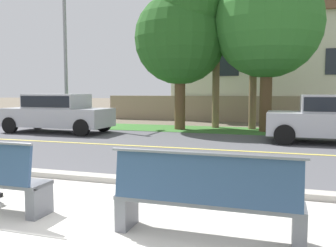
# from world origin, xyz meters

# --- Properties ---
(ground_plane) EXTENTS (140.00, 140.00, 0.00)m
(ground_plane) POSITION_xyz_m (0.00, 8.00, 0.00)
(ground_plane) COLOR #665B4C
(sidewalk_pavement) EXTENTS (44.00, 3.60, 0.01)m
(sidewalk_pavement) POSITION_xyz_m (0.00, 0.40, 0.01)
(sidewalk_pavement) COLOR beige
(sidewalk_pavement) RESTS_ON ground_plane
(curb_edge) EXTENTS (44.00, 0.30, 0.11)m
(curb_edge) POSITION_xyz_m (0.00, 2.35, 0.06)
(curb_edge) COLOR #ADA89E
(curb_edge) RESTS_ON ground_plane
(street_asphalt) EXTENTS (52.00, 8.00, 0.01)m
(street_asphalt) POSITION_xyz_m (0.00, 6.50, 0.00)
(street_asphalt) COLOR #515156
(street_asphalt) RESTS_ON ground_plane
(road_centre_line) EXTENTS (48.00, 0.14, 0.01)m
(road_centre_line) POSITION_xyz_m (0.00, 6.50, 0.01)
(road_centre_line) COLOR #E0CC4C
(road_centre_line) RESTS_ON ground_plane
(far_verge_grass) EXTENTS (48.00, 2.80, 0.02)m
(far_verge_grass) POSITION_xyz_m (0.00, 11.78, 0.01)
(far_verge_grass) COLOR #38702D
(far_verge_grass) RESTS_ON ground_plane
(bench_right) EXTENTS (2.09, 0.48, 1.01)m
(bench_right) POSITION_xyz_m (1.60, 0.34, 0.47)
(bench_right) COLOR slate
(bench_right) RESTS_ON ground_plane
(car_silver_near) EXTENTS (4.30, 1.86, 1.54)m
(car_silver_near) POSITION_xyz_m (-6.23, 8.90, 0.85)
(car_silver_near) COLOR #B2B5BC
(car_silver_near) RESTS_ON ground_plane
(streetlamp) EXTENTS (0.24, 2.10, 7.28)m
(streetlamp) POSITION_xyz_m (-7.42, 11.57, 4.15)
(streetlamp) COLOR gray
(streetlamp) RESTS_ON ground_plane
(shade_tree_far_left) EXTENTS (3.88, 3.88, 6.40)m
(shade_tree_far_left) POSITION_xyz_m (-1.75, 11.44, 4.16)
(shade_tree_far_left) COLOR brown
(shade_tree_far_left) RESTS_ON ground_plane
(shade_tree_left) EXTENTS (4.36, 4.36, 7.20)m
(shade_tree_left) POSITION_xyz_m (1.83, 11.66, 4.68)
(shade_tree_left) COLOR brown
(shade_tree_left) RESTS_ON ground_plane
(garden_wall) EXTENTS (13.00, 0.36, 1.40)m
(garden_wall) POSITION_xyz_m (-1.06, 16.35, 0.70)
(garden_wall) COLOR gray
(garden_wall) RESTS_ON ground_plane
(house_across_street) EXTENTS (12.90, 6.91, 6.30)m
(house_across_street) POSITION_xyz_m (2.19, 19.55, 3.20)
(house_across_street) COLOR beige
(house_across_street) RESTS_ON ground_plane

